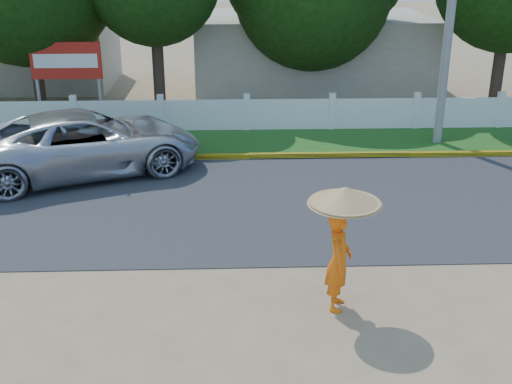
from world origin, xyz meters
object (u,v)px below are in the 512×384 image
at_px(utility_pole, 451,14).
at_px(vehicle, 86,143).
at_px(monk_with_parasol, 342,231).
at_px(billboard, 66,65).

height_order(utility_pole, vehicle, utility_pole).
height_order(monk_with_parasol, billboard, billboard).
distance_m(vehicle, monk_with_parasol, 9.67).
relative_size(utility_pole, monk_with_parasol, 3.50).
bearing_deg(utility_pole, vehicle, -166.91).
bearing_deg(billboard, monk_with_parasol, -58.69).
xyz_separation_m(utility_pole, billboard, (-12.67, 2.80, -2.02)).
bearing_deg(monk_with_parasol, utility_pole, 64.09).
bearing_deg(utility_pole, billboard, 167.53).
relative_size(vehicle, monk_with_parasol, 2.74).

